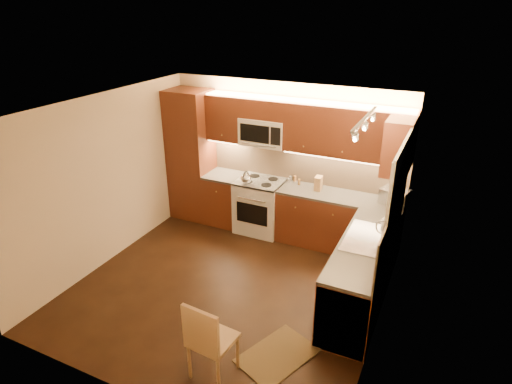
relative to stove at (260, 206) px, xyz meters
The scene contains 37 objects.
floor 1.76m from the stove, 79.85° to the right, with size 4.00×4.00×0.01m, color black.
ceiling 2.66m from the stove, 79.85° to the right, with size 4.00×4.00×0.01m, color beige.
wall_back 0.91m from the stove, 47.29° to the left, with size 4.00×0.01×2.50m, color beige.
wall_front 3.77m from the stove, 85.33° to the right, with size 4.00×0.01×2.50m, color beige.
wall_left 2.51m from the stove, 135.42° to the right, with size 0.01×4.00×2.50m, color beige.
wall_right 2.95m from the stove, 36.06° to the right, with size 0.01×4.00×2.50m, color beige.
pantry 1.52m from the stove, behind, with size 0.70×0.60×2.30m, color #4E2210.
base_cab_back_left 0.69m from the stove, behind, with size 0.62×0.60×0.86m, color #4E2210.
counter_back_left 0.81m from the stove, behind, with size 0.62×0.60×0.04m, color #33312F.
base_cab_back_right 1.34m from the stove, ahead, with size 1.92×0.60×0.86m, color #4E2210.
counter_back_right 1.40m from the stove, ahead, with size 1.92×0.60×0.04m, color #33312F.
base_cab_right 2.37m from the stove, 32.52° to the right, with size 0.60×2.00×0.86m, color #4E2210.
counter_right 2.41m from the stove, 32.52° to the right, with size 0.60×2.00×0.04m, color #33312F.
dishwasher 2.81m from the stove, 44.64° to the right, with size 0.58×0.60×0.84m, color silver.
backsplash_back 1.03m from the stove, 25.86° to the left, with size 3.30×0.02×0.60m, color tan.
backsplash_right 2.72m from the stove, 29.11° to the right, with size 0.02×2.00×0.60m, color tan.
upper_cab_back_left 1.58m from the stove, 167.74° to the left, with size 0.62×0.35×0.75m, color #4E2210.
upper_cab_back_right 1.95m from the stove, ahead, with size 1.92×0.35×0.75m, color #4E2210.
upper_cab_bridge 1.64m from the stove, 90.00° to the left, with size 0.76×0.35×0.31m, color #4E2210.
upper_cab_right_corner 2.57m from the stove, ahead, with size 0.35×0.50×0.75m, color #4E2210.
stove is the anchor object (origin of this frame).
microwave 1.27m from the stove, 90.00° to the left, with size 0.76×0.38×0.44m, color silver, non-canonical shape.
window_frame 2.79m from the stove, 26.21° to the right, with size 0.03×1.44×1.24m, color silver.
window_blinds 2.77m from the stove, 26.41° to the right, with size 0.02×1.36×1.16m, color silver.
sink 2.35m from the stove, 29.36° to the right, with size 0.52×0.86×0.15m, color silver, non-canonical shape.
faucet 2.52m from the stove, 27.30° to the right, with size 0.20×0.04×0.30m, color silver, non-canonical shape.
track_light_bar 3.01m from the stove, 34.57° to the right, with size 0.04×1.20×0.03m, color silver.
kettle 0.63m from the stove, 127.91° to the right, with size 0.19×0.19×0.22m, color silver, non-canonical shape.
toaster_oven 2.21m from the stove, ahead, with size 0.38×0.29×0.23m, color silver.
knife_block 1.12m from the stove, ahead, with size 0.10×0.16×0.22m, color olive.
spice_jar_a 0.71m from the stove, 30.71° to the left, with size 0.05×0.05×0.09m, color silver.
spice_jar_b 0.81m from the stove, 13.89° to the left, with size 0.04×0.04×0.10m, color brown.
spice_jar_c 0.68m from the stove, 21.66° to the left, with size 0.04×0.04×0.09m, color silver.
spice_jar_d 0.75m from the stove, 27.54° to the left, with size 0.05×0.05×0.09m, color #A46831.
soap_bottle 2.31m from the stove, 18.20° to the right, with size 0.08×0.08×0.17m, color silver.
rug 2.97m from the stove, 61.47° to the right, with size 0.57×0.86×0.01m, color black.
dining_chair 3.20m from the stove, 74.04° to the right, with size 0.42×0.42×0.96m, color olive, non-canonical shape.
Camera 1 is at (2.44, -4.32, 3.64)m, focal length 30.23 mm.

